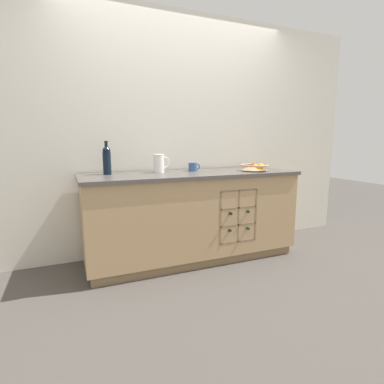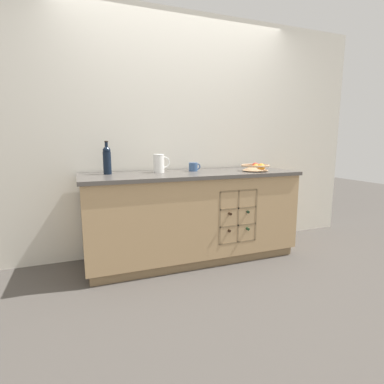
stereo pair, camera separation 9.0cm
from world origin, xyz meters
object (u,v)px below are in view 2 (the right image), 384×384
(white_pitcher, at_px, (159,163))
(ceramic_mug, at_px, (193,167))
(standing_wine_bottle, at_px, (107,159))
(fruit_bowl, at_px, (256,167))

(white_pitcher, height_order, ceramic_mug, white_pitcher)
(standing_wine_bottle, bearing_deg, ceramic_mug, -1.06)
(ceramic_mug, relative_size, standing_wine_bottle, 0.41)
(fruit_bowl, xyz_separation_m, white_pitcher, (-0.97, 0.24, 0.05))
(ceramic_mug, distance_m, standing_wine_bottle, 0.87)
(fruit_bowl, relative_size, ceramic_mug, 2.32)
(fruit_bowl, relative_size, white_pitcher, 1.62)
(fruit_bowl, height_order, standing_wine_bottle, standing_wine_bottle)
(white_pitcher, distance_m, standing_wine_bottle, 0.50)
(white_pitcher, xyz_separation_m, standing_wine_bottle, (-0.50, 0.02, 0.04))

